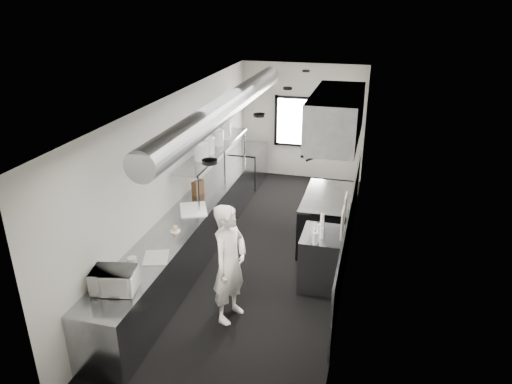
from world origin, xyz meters
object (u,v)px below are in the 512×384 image
Objects in this scene: range at (326,219)px; squeeze_bottle_d at (322,225)px; bottle_station at (322,259)px; plate_stack_c at (218,138)px; plate_stack_d at (225,130)px; squeeze_bottle_e at (322,219)px; plate_stack_b at (208,145)px; exhaust_hood at (336,117)px; prep_counter at (190,236)px; pass_shelf at (215,150)px; cutting_board at (193,209)px; deli_tub_a at (119,269)px; small_plate at (175,231)px; line_cook at (230,264)px; squeeze_bottle_b at (322,233)px; squeeze_bottle_c at (318,229)px; squeeze_bottle_a at (315,238)px; far_work_table at (248,166)px; microwave at (114,280)px; plate_stack_a at (201,152)px; knife_block at (198,188)px.

squeeze_bottle_d reaches higher than range.
plate_stack_c reaches higher than bottle_station.
plate_stack_c is 0.87× the size of plate_stack_d.
range is 1.18m from squeeze_bottle_e.
exhaust_hood is at bearing 0.85° from plate_stack_b.
range is at bearing 180.00° from exhaust_hood.
prep_counter is at bearing 177.86° from squeeze_bottle_d.
range is (2.23, -0.30, -1.07)m from pass_shelf.
bottle_station is at bearing -7.84° from cutting_board.
deli_tub_a reaches higher than small_plate.
line_cook is (1.16, -1.36, 0.43)m from prep_counter.
prep_counter is 0.47m from cutting_board.
plate_stack_c is 1.69× the size of squeeze_bottle_b.
squeeze_bottle_e reaches higher than squeeze_bottle_c.
squeeze_bottle_a is 0.35m from squeeze_bottle_c.
bottle_station is 5.57× the size of small_plate.
bottle_station is 5.62× the size of squeeze_bottle_c.
plate_stack_b is at bearing -90.86° from plate_stack_d.
small_plate is 0.81m from cutting_board.
range is at bearing 26.91° from cutting_board.
exhaust_hood is at bearing -12.27° from plate_stack_c.
squeeze_bottle_a is at bearing -16.83° from cutting_board.
far_work_table is 4.44m from squeeze_bottle_d.
small_plate is at bearing -88.22° from plate_stack_d.
exhaust_hood is 1.91m from squeeze_bottle_d.
squeeze_bottle_a is (2.23, 1.81, -0.05)m from microwave.
squeeze_bottle_a is (2.41, 1.41, 0.05)m from deli_tub_a.
squeeze_bottle_c is at bearing -26.71° from line_cook.
plate_stack_a reaches higher than cutting_board.
knife_block is at bearing -169.46° from range.
knife_block is at bearing -94.09° from plate_stack_d.
plate_stack_c is (0.02, 0.53, -0.01)m from plate_stack_b.
exhaust_hood is at bearing -22.39° from plate_stack_d.
plate_stack_d reaches higher than far_work_table.
plate_stack_b reaches higher than bottle_station.
line_cook is at bearing -137.77° from squeeze_bottle_b.
plate_stack_a is (-0.07, 0.67, 0.81)m from cutting_board.
cutting_board is (-2.26, 0.31, 0.46)m from bottle_station.
squeeze_bottle_b is 0.16m from squeeze_bottle_c.
squeeze_bottle_e is at bearing -24.31° from plate_stack_b.
pass_shelf is 1.88× the size of range.
cutting_board reaches higher than bottle_station.
exhaust_hood is 1.76m from squeeze_bottle_e.
pass_shelf reaches higher than cutting_board.
bottle_station is at bearing 83.47° from squeeze_bottle_b.
bottle_station is 0.65m from squeeze_bottle_a.
squeeze_bottle_c is (2.22, -3.90, 0.53)m from far_work_table.
deli_tub_a is (-2.39, -3.16, 0.47)m from range.
squeeze_bottle_a is at bearing -103.66° from bottle_station.
range reaches higher than small_plate.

